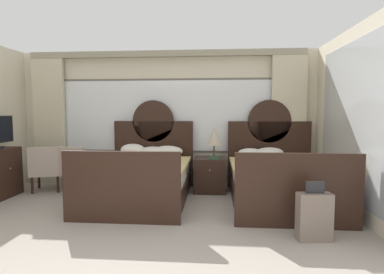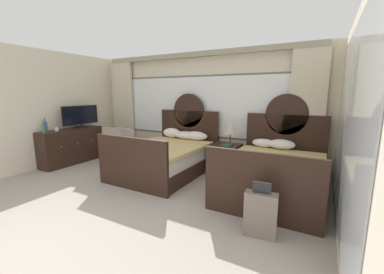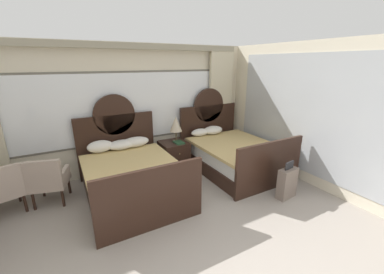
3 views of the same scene
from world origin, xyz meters
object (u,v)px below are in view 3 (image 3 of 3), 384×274
bed_near_mirror (232,154)px  table_lamp_on_nightstand (176,124)px  nightstand_between_beds (174,155)px  bed_near_window (131,175)px  armchair_by_window_left (48,179)px  suitcase_on_floor (287,183)px  book_on_nightstand (179,142)px  armchair_by_window_centre (2,188)px

bed_near_mirror → table_lamp_on_nightstand: size_ratio=3.75×
nightstand_between_beds → bed_near_window: bearing=-151.4°
bed_near_mirror → table_lamp_on_nightstand: bearing=148.0°
armchair_by_window_left → suitcase_on_floor: 4.09m
book_on_nightstand → armchair_by_window_left: 2.51m
bed_near_window → armchair_by_window_centre: bearing=169.0°
bed_near_window → bed_near_mirror: size_ratio=1.00×
bed_near_window → suitcase_on_floor: (2.37, -1.45, -0.09)m
armchair_by_window_left → suitcase_on_floor: armchair_by_window_left is taller
table_lamp_on_nightstand → suitcase_on_floor: (1.16, -2.10, -0.75)m
table_lamp_on_nightstand → suitcase_on_floor: bearing=-61.1°
table_lamp_on_nightstand → suitcase_on_floor: table_lamp_on_nightstand is taller
table_lamp_on_nightstand → book_on_nightstand: 0.40m
bed_near_window → book_on_nightstand: (1.21, 0.51, 0.27)m
nightstand_between_beds → table_lamp_on_nightstand: bearing=17.8°
nightstand_between_beds → armchair_by_window_left: armchair_by_window_left is taller
book_on_nightstand → armchair_by_window_centre: armchair_by_window_centre is taller
bed_near_window → table_lamp_on_nightstand: bearing=28.0°
bed_near_mirror → bed_near_window: bearing=179.6°
bed_near_mirror → armchair_by_window_centre: 4.19m
bed_near_window → bed_near_mirror: 2.27m
table_lamp_on_nightstand → armchair_by_window_left: bearing=-173.7°
bed_near_mirror → nightstand_between_beds: 1.30m
table_lamp_on_nightstand → bed_near_window: bearing=-152.0°
armchair_by_window_centre → table_lamp_on_nightstand: bearing=5.1°
book_on_nightstand → suitcase_on_floor: (1.16, -1.96, -0.37)m
bed_near_mirror → book_on_nightstand: bed_near_mirror is taller
table_lamp_on_nightstand → armchair_by_window_centre: (-3.11, -0.28, -0.57)m
nightstand_between_beds → suitcase_on_floor: 2.41m
nightstand_between_beds → book_on_nightstand: (0.07, -0.11, 0.33)m
table_lamp_on_nightstand → suitcase_on_floor: 2.51m
suitcase_on_floor → armchair_by_window_left: bearing=153.6°
bed_near_window → bed_near_mirror: same height
bed_near_mirror → suitcase_on_floor: (0.10, -1.43, -0.08)m
table_lamp_on_nightstand → armchair_by_window_left: 2.58m
armchair_by_window_centre → book_on_nightstand: bearing=2.6°
armchair_by_window_centre → bed_near_mirror: bearing=-5.3°
nightstand_between_beds → table_lamp_on_nightstand: 0.72m
book_on_nightstand → suitcase_on_floor: suitcase_on_floor is taller
nightstand_between_beds → armchair_by_window_centre: (-3.04, -0.25, 0.14)m
bed_near_window → armchair_by_window_centre: 1.94m
nightstand_between_beds → armchair_by_window_centre: size_ratio=0.74×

